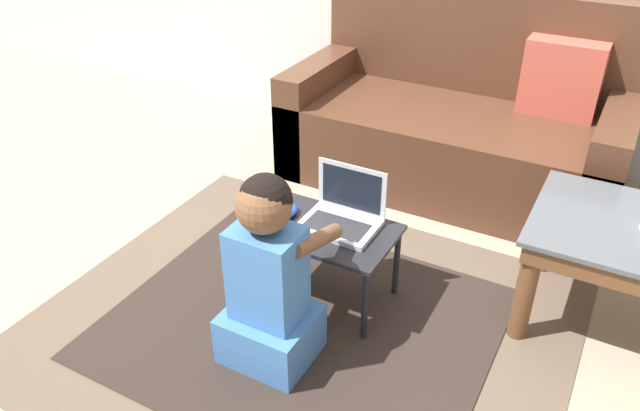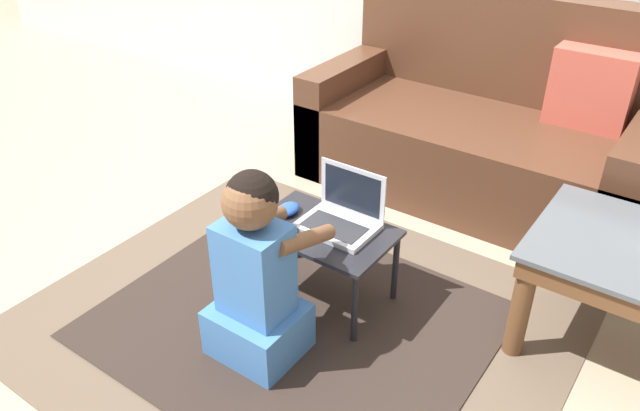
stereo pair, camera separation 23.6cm
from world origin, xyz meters
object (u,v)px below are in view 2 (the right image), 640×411
laptop_desk (323,238)px  computer_mouse (288,209)px  couch (483,130)px  laptop (341,218)px  person_seated (256,275)px

laptop_desk → computer_mouse: bearing=175.6°
couch → computer_mouse: (-0.31, -1.20, 0.04)m
laptop_desk → laptop: size_ratio=1.85×
laptop_desk → person_seated: person_seated is taller
couch → person_seated: 1.59m
laptop_desk → laptop: laptop is taller
couch → computer_mouse: bearing=-104.3°
person_seated → laptop: bearing=82.3°
laptop → computer_mouse: size_ratio=2.51×
laptop → computer_mouse: bearing=-169.5°
laptop → person_seated: person_seated is taller
laptop → laptop_desk: bearing=-127.6°
laptop_desk → laptop: bearing=52.4°
person_seated → laptop_desk: bearing=87.6°
couch → computer_mouse: size_ratio=14.68×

